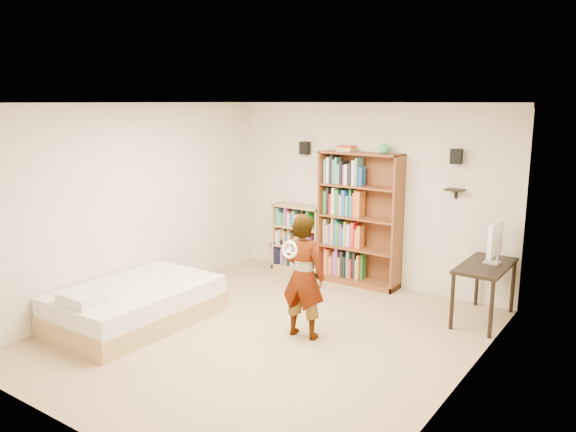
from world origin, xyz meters
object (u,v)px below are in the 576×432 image
(low_bookshelf, at_px, (299,239))
(computer_desk, at_px, (484,292))
(person, at_px, (303,276))
(daybed, at_px, (135,300))
(tall_bookshelf, at_px, (359,220))

(low_bookshelf, distance_m, computer_desk, 3.11)
(computer_desk, bearing_deg, person, -133.21)
(computer_desk, bearing_deg, daybed, -144.37)
(tall_bookshelf, xyz_separation_m, low_bookshelf, (-1.10, 0.02, -0.45))
(computer_desk, bearing_deg, tall_bookshelf, 168.36)
(tall_bookshelf, height_order, computer_desk, tall_bookshelf)
(tall_bookshelf, relative_size, person, 1.35)
(daybed, relative_size, person, 1.36)
(person, bearing_deg, tall_bookshelf, -85.79)
(tall_bookshelf, distance_m, computer_desk, 2.12)
(low_bookshelf, bearing_deg, daybed, -98.82)
(tall_bookshelf, relative_size, low_bookshelf, 1.84)
(computer_desk, bearing_deg, low_bookshelf, 172.08)
(tall_bookshelf, xyz_separation_m, person, (0.38, -2.11, -0.26))
(tall_bookshelf, bearing_deg, low_bookshelf, 178.92)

